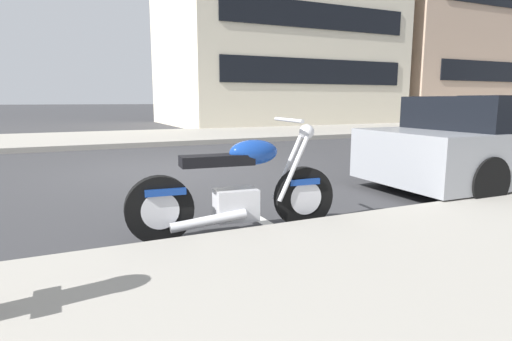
# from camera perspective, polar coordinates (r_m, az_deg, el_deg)

# --- Properties ---
(ground_plane) EXTENTS (260.00, 260.00, 0.00)m
(ground_plane) POSITION_cam_1_polar(r_m,az_deg,el_deg) (7.88, -10.67, 0.01)
(ground_plane) COLOR #333335
(sidewalk_far_curb) EXTENTS (120.00, 5.00, 0.14)m
(sidewalk_far_curb) POSITION_cam_1_polar(r_m,az_deg,el_deg) (19.85, 19.67, 5.47)
(sidewalk_far_curb) COLOR gray
(sidewalk_far_curb) RESTS_ON ground
(parking_stall_stripe) EXTENTS (0.12, 2.20, 0.01)m
(parking_stall_stripe) POSITION_cam_1_polar(r_m,az_deg,el_deg) (4.66, 0.09, -6.35)
(parking_stall_stripe) COLOR silver
(parking_stall_stripe) RESTS_ON ground
(parked_motorcycle) EXTENTS (2.05, 0.62, 1.11)m
(parked_motorcycle) POSITION_cam_1_polar(r_m,az_deg,el_deg) (4.02, -2.42, -2.80)
(parked_motorcycle) COLOR black
(parked_motorcycle) RESTS_ON ground
(parked_car_across_street) EXTENTS (4.40, 1.90, 1.33)m
(parked_car_across_street) POSITION_cam_1_polar(r_m,az_deg,el_deg) (7.31, 30.60, 3.18)
(parked_car_across_street) COLOR gray
(parked_car_across_street) RESTS_ON ground
(car_opposite_curb) EXTENTS (4.66, 2.01, 1.45)m
(car_opposite_curb) POSITION_cam_1_polar(r_m,az_deg,el_deg) (18.57, 29.97, 6.43)
(car_opposite_curb) COLOR gray
(car_opposite_curb) RESTS_ON ground
(townhouse_behind_pole) EXTENTS (11.11, 9.00, 11.55)m
(townhouse_behind_pole) POSITION_cam_1_polar(r_m,az_deg,el_deg) (23.87, 2.22, 20.36)
(townhouse_behind_pole) COLOR beige
(townhouse_behind_pole) RESTS_ON ground
(townhouse_mid_block) EXTENTS (15.68, 9.17, 13.01)m
(townhouse_mid_block) POSITION_cam_1_polar(r_m,az_deg,el_deg) (32.95, 25.92, 17.72)
(townhouse_mid_block) COLOR tan
(townhouse_mid_block) RESTS_ON ground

